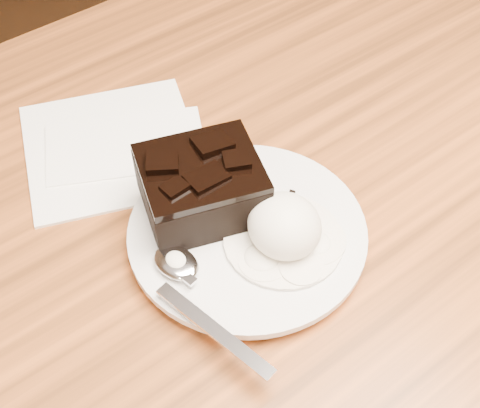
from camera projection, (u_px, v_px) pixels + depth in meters
plate at (247, 235)px, 0.58m from camera, size 0.20×0.20×0.02m
brownie at (202, 189)px, 0.57m from camera, size 0.12×0.11×0.04m
ice_cream_scoop at (284, 226)px, 0.55m from camera, size 0.06×0.06×0.05m
melt_puddle at (283, 240)px, 0.56m from camera, size 0.10×0.10×0.00m
spoon at (176, 264)px, 0.54m from camera, size 0.06×0.17×0.01m
napkin at (111, 146)px, 0.65m from camera, size 0.21×0.21×0.01m
crumb_a at (274, 244)px, 0.56m from camera, size 0.01×0.01×0.00m
crumb_b at (292, 193)px, 0.60m from camera, size 0.01×0.01×0.00m
crumb_c at (291, 273)px, 0.54m from camera, size 0.01×0.01×0.00m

